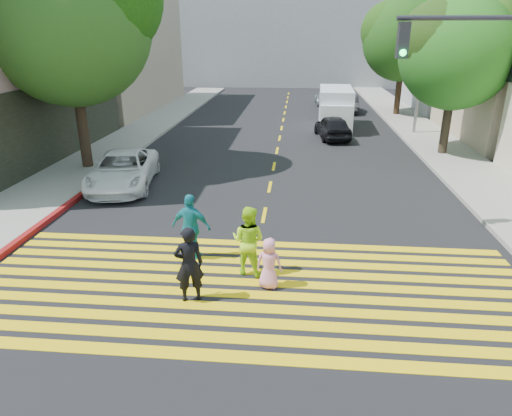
# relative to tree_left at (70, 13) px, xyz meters

# --- Properties ---
(ground) EXTENTS (120.00, 120.00, 0.00)m
(ground) POSITION_rel_tree_left_xyz_m (8.17, -10.82, -6.43)
(ground) COLOR black
(sidewalk_left) EXTENTS (3.00, 40.00, 0.15)m
(sidewalk_left) POSITION_rel_tree_left_xyz_m (-0.33, 11.18, -6.36)
(sidewalk_left) COLOR gray
(sidewalk_left) RESTS_ON ground
(sidewalk_right) EXTENTS (3.00, 60.00, 0.15)m
(sidewalk_right) POSITION_rel_tree_left_xyz_m (16.67, 4.18, -6.36)
(sidewalk_right) COLOR gray
(sidewalk_right) RESTS_ON ground
(curb_red) EXTENTS (0.20, 8.00, 0.16)m
(curb_red) POSITION_rel_tree_left_xyz_m (1.27, -4.82, -6.35)
(curb_red) COLOR maroon
(curb_red) RESTS_ON ground
(crosswalk) EXTENTS (13.40, 5.30, 0.01)m
(crosswalk) POSITION_rel_tree_left_xyz_m (8.17, -9.54, -6.43)
(crosswalk) COLOR yellow
(crosswalk) RESTS_ON ground
(lane_line) EXTENTS (0.12, 34.40, 0.01)m
(lane_line) POSITION_rel_tree_left_xyz_m (8.17, 11.68, -6.43)
(lane_line) COLOR yellow
(lane_line) RESTS_ON ground
(building_left_tan) EXTENTS (12.00, 16.00, 10.00)m
(building_left_tan) POSITION_rel_tree_left_xyz_m (-7.83, 17.18, -1.43)
(building_left_tan) COLOR tan
(building_left_tan) RESTS_ON ground
(building_right_grey) EXTENTS (10.00, 10.00, 10.00)m
(building_right_grey) POSITION_rel_tree_left_xyz_m (23.17, 19.18, -1.43)
(building_right_grey) COLOR gray
(building_right_grey) RESTS_ON ground
(backdrop_block) EXTENTS (30.00, 8.00, 12.00)m
(backdrop_block) POSITION_rel_tree_left_xyz_m (8.17, 37.18, -0.43)
(backdrop_block) COLOR gray
(backdrop_block) RESTS_ON ground
(tree_left) EXTENTS (7.51, 6.91, 9.54)m
(tree_left) POSITION_rel_tree_left_xyz_m (0.00, 0.00, 0.00)
(tree_left) COLOR black
(tree_left) RESTS_ON ground
(tree_right_near) EXTENTS (5.82, 5.35, 7.60)m
(tree_right_near) POSITION_rel_tree_left_xyz_m (16.44, 3.94, -1.29)
(tree_right_near) COLOR black
(tree_right_near) RESTS_ON ground
(tree_right_far) EXTENTS (7.46, 7.18, 8.29)m
(tree_right_far) POSITION_rel_tree_left_xyz_m (16.45, 15.62, -0.84)
(tree_right_far) COLOR black
(tree_right_far) RESTS_ON ground
(pedestrian_man) EXTENTS (0.77, 0.64, 1.80)m
(pedestrian_man) POSITION_rel_tree_left_xyz_m (6.88, -10.13, -5.53)
(pedestrian_man) COLOR black
(pedestrian_man) RESTS_ON ground
(pedestrian_woman) EXTENTS (1.03, 0.91, 1.79)m
(pedestrian_woman) POSITION_rel_tree_left_xyz_m (8.06, -8.76, -5.54)
(pedestrian_woman) COLOR #ADF11C
(pedestrian_woman) RESTS_ON ground
(pedestrian_child) EXTENTS (0.68, 0.50, 1.27)m
(pedestrian_child) POSITION_rel_tree_left_xyz_m (8.62, -9.43, -5.80)
(pedestrian_child) COLOR pink
(pedestrian_child) RESTS_ON ground
(pedestrian_extra) EXTENTS (1.12, 0.60, 1.81)m
(pedestrian_extra) POSITION_rel_tree_left_xyz_m (6.47, -8.09, -5.53)
(pedestrian_extra) COLOR teal
(pedestrian_extra) RESTS_ON ground
(white_sedan) EXTENTS (2.98, 5.19, 1.36)m
(white_sedan) POSITION_rel_tree_left_xyz_m (2.41, -2.26, -5.75)
(white_sedan) COLOR white
(white_sedan) RESTS_ON ground
(dark_car_near) EXTENTS (2.14, 4.12, 1.34)m
(dark_car_near) POSITION_rel_tree_left_xyz_m (11.19, 7.39, -5.76)
(dark_car_near) COLOR black
(dark_car_near) RESTS_ON ground
(silver_car) EXTENTS (1.90, 4.36, 1.25)m
(silver_car) POSITION_rel_tree_left_xyz_m (11.51, 20.84, -5.81)
(silver_car) COLOR #A0ACB6
(silver_car) RESTS_ON ground
(dark_car_parked) EXTENTS (1.46, 3.78, 1.23)m
(dark_car_parked) POSITION_rel_tree_left_xyz_m (13.07, 16.93, -5.82)
(dark_car_parked) COLOR black
(dark_car_parked) RESTS_ON ground
(white_van) EXTENTS (2.18, 5.35, 2.49)m
(white_van) POSITION_rel_tree_left_xyz_m (11.51, 10.30, -5.25)
(white_van) COLOR silver
(white_van) RESTS_ON ground
(traffic_signal) EXTENTS (4.43, 0.47, 6.50)m
(traffic_signal) POSITION_rel_tree_left_xyz_m (14.78, -5.84, -2.23)
(traffic_signal) COLOR black
(traffic_signal) RESTS_ON ground
(street_lamp) EXTENTS (2.13, 0.40, 9.39)m
(street_lamp) POSITION_rel_tree_left_xyz_m (15.93, 8.88, -1.04)
(street_lamp) COLOR gray
(street_lamp) RESTS_ON ground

